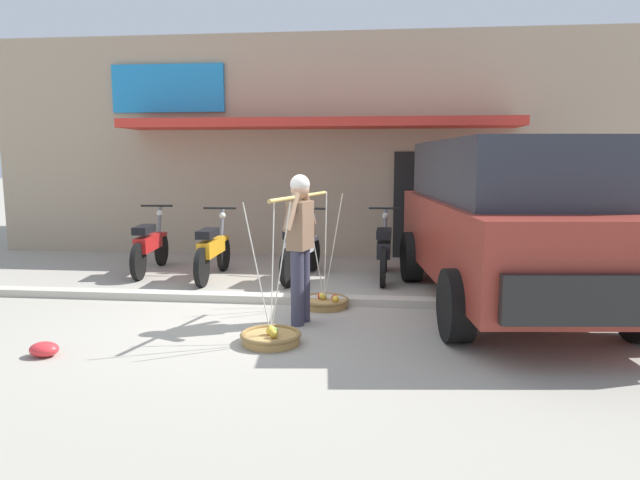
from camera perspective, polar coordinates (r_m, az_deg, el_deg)
The scene contains 12 objects.
ground_plane at distance 6.85m, azimuth -6.13°, elevation -7.68°, with size 90.00×90.00×0.00m, color #9E998C.
sidewalk_curb at distance 7.50m, azimuth -5.00°, elevation -5.87°, with size 20.00×0.24×0.10m, color #BAB4A5.
fruit_vendor at distance 6.35m, azimuth -2.00°, elevation 0.12°, with size 0.44×1.50×1.70m.
fruit_basket_left_side at distance 5.87m, azimuth -4.96°, elevation -9.64°, with size 0.63×0.63×1.45m.
fruit_basket_right_side at distance 7.23m, azimuth 0.47°, elevation -6.17°, with size 0.63×0.63×1.45m.
motorcycle_nearest_shop at distance 9.71m, azimuth -16.78°, elevation -0.55°, with size 0.54×1.82×1.09m.
motorcycle_second_in_row at distance 9.00m, azimuth -10.77°, elevation -1.01°, with size 0.54×1.82×1.09m.
motorcycle_third_in_row at distance 8.82m, azimuth -1.96°, elevation -1.05°, with size 0.55×1.81×1.09m.
motorcycle_end_of_row at distance 8.89m, azimuth 6.47°, elevation -1.03°, with size 0.54×1.82×1.09m.
parked_truck at distance 7.54m, azimuth 18.18°, elevation 2.17°, with size 2.53×4.97×2.10m.
storefront_building at distance 13.33m, azimuth 1.17°, elevation 9.19°, with size 13.00×6.00×4.20m.
plastic_litter_bag at distance 6.08m, azimuth -26.01°, elevation -9.86°, with size 0.28×0.22×0.14m, color red.
Camera 1 is at (1.43, -6.43, 1.87)m, focal length 31.80 mm.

